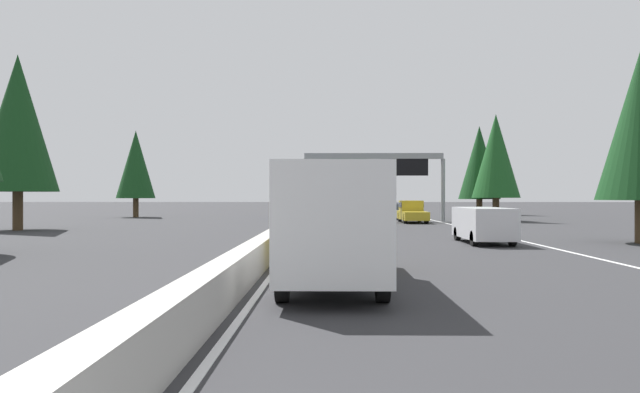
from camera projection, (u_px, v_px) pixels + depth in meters
ground_plane at (311, 217)px, 63.10m from camera, size 320.00×320.00×0.00m
median_barrier at (313, 209)px, 83.11m from camera, size 180.00×0.56×0.90m
shoulder_stripe_right at (407, 214)px, 72.93m from camera, size 160.00×0.16×0.01m
shoulder_stripe_median at (316, 214)px, 73.10m from camera, size 160.00×0.16×0.01m
sign_gantry_overhead at (376, 167)px, 52.26m from camera, size 0.50×12.68×6.06m
box_truck_far_left at (332, 221)px, 15.10m from camera, size 8.50×2.40×2.95m
minivan_near_center at (483, 223)px, 28.00m from camera, size 5.00×1.95×1.69m
pickup_far_right at (412, 212)px, 50.08m from camera, size 5.60×2.00×1.86m
sedan_mid_left at (363, 204)px, 121.66m from camera, size 4.40×1.80×1.47m
sedan_distant_a at (394, 210)px, 63.90m from camera, size 4.40×1.80×1.47m
sedan_near_right at (401, 212)px, 57.33m from camera, size 4.40×1.80×1.47m
bus_far_center at (360, 198)px, 132.07m from camera, size 11.50×2.55×3.10m
oncoming_near at (284, 209)px, 60.91m from camera, size 5.60×2.00×1.86m
conifer_right_near at (496, 156)px, 52.07m from camera, size 4.19×4.19×9.52m
conifer_right_mid at (479, 163)px, 55.90m from camera, size 3.93×3.93×8.93m
conifer_right_far at (496, 164)px, 70.17m from camera, size 4.42×4.42×10.04m
conifer_left_near at (18, 123)px, 38.61m from camera, size 5.09×5.09×11.57m
conifer_left_mid at (136, 165)px, 62.21m from camera, size 4.04×4.04×9.19m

